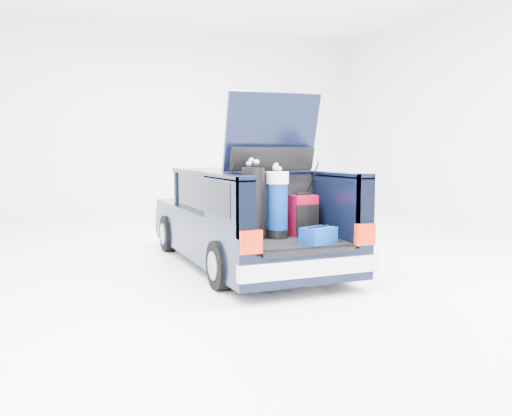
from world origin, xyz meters
name	(u,v)px	position (x,y,z in m)	size (l,w,h in m)	color
ground	(244,264)	(0.00, 0.00, 0.00)	(14.00, 14.00, 0.00)	white
car	(241,219)	(0.00, 0.11, 0.67)	(1.87, 4.65, 2.47)	black
red_suitcase	(303,215)	(0.37, -1.26, 0.87)	(0.37, 0.26, 0.57)	maroon
black_golf_bag	(253,203)	(-0.38, -1.32, 1.06)	(0.30, 0.31, 1.02)	black
blue_golf_bag	(277,204)	(-0.04, -1.31, 1.04)	(0.29, 0.29, 0.97)	black
blue_duffel	(318,235)	(0.24, -1.90, 0.70)	(0.48, 0.39, 0.22)	navy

